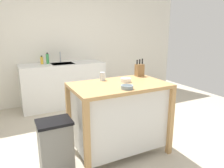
# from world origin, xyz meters

# --- Properties ---
(ground_plane) EXTENTS (6.87, 6.87, 0.00)m
(ground_plane) POSITION_xyz_m (0.00, 0.00, 0.00)
(ground_plane) COLOR #BCB29E
(ground_plane) RESTS_ON ground
(wall_back) EXTENTS (5.87, 0.10, 2.60)m
(wall_back) POSITION_xyz_m (0.00, 2.34, 1.30)
(wall_back) COLOR silver
(wall_back) RESTS_ON ground
(kitchen_island) EXTENTS (1.17, 0.72, 0.92)m
(kitchen_island) POSITION_xyz_m (0.10, -0.08, 0.51)
(kitchen_island) COLOR tan
(kitchen_island) RESTS_ON ground
(knife_block) EXTENTS (0.11, 0.09, 0.25)m
(knife_block) POSITION_xyz_m (0.57, 0.18, 1.01)
(knife_block) COLOR olive
(knife_block) RESTS_ON kitchen_island
(bowl_ceramic_wide) EXTENTS (0.14, 0.14, 0.04)m
(bowl_ceramic_wide) POSITION_xyz_m (0.06, -0.32, 0.94)
(bowl_ceramic_wide) COLOR gray
(bowl_ceramic_wide) RESTS_ON kitchen_island
(bowl_ceramic_small) EXTENTS (0.13, 0.13, 0.05)m
(bowl_ceramic_small) POSITION_xyz_m (0.22, -0.03, 0.94)
(bowl_ceramic_small) COLOR silver
(bowl_ceramic_small) RESTS_ON kitchen_island
(drinking_cup) EXTENTS (0.07, 0.07, 0.11)m
(drinking_cup) POSITION_xyz_m (-0.01, 0.18, 0.97)
(drinking_cup) COLOR silver
(drinking_cup) RESTS_ON kitchen_island
(trash_bin) EXTENTS (0.36, 0.28, 0.63)m
(trash_bin) POSITION_xyz_m (-0.72, -0.16, 0.32)
(trash_bin) COLOR slate
(trash_bin) RESTS_ON ground
(sink_counter) EXTENTS (1.67, 0.60, 0.90)m
(sink_counter) POSITION_xyz_m (-0.09, 1.99, 0.45)
(sink_counter) COLOR silver
(sink_counter) RESTS_ON ground
(sink_faucet) EXTENTS (0.02, 0.02, 0.22)m
(sink_faucet) POSITION_xyz_m (-0.09, 2.13, 1.01)
(sink_faucet) COLOR #B7BCC1
(sink_faucet) RESTS_ON sink_counter
(bottle_dish_soap) EXTENTS (0.06, 0.06, 0.22)m
(bottle_dish_soap) POSITION_xyz_m (-0.35, 2.08, 1.00)
(bottle_dish_soap) COLOR green
(bottle_dish_soap) RESTS_ON sink_counter
(bottle_hand_soap) EXTENTS (0.05, 0.05, 0.17)m
(bottle_hand_soap) POSITION_xyz_m (-0.47, 2.08, 0.97)
(bottle_hand_soap) COLOR yellow
(bottle_hand_soap) RESTS_ON sink_counter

